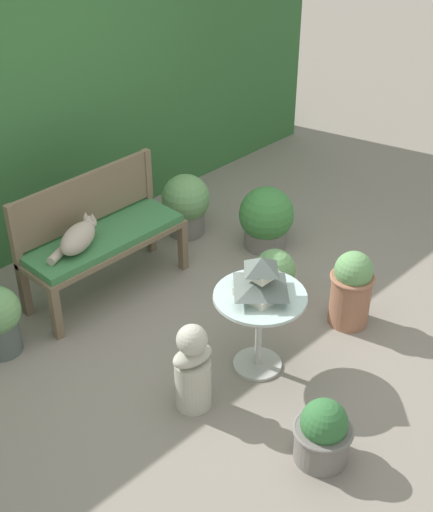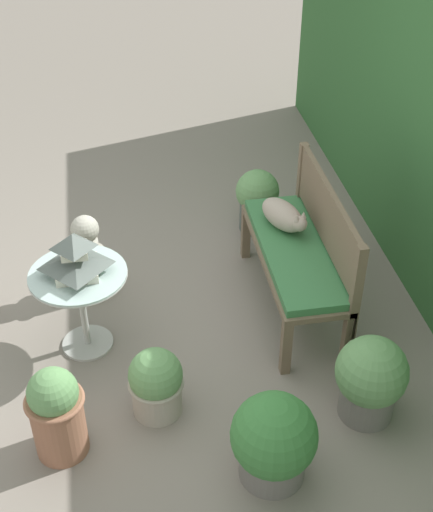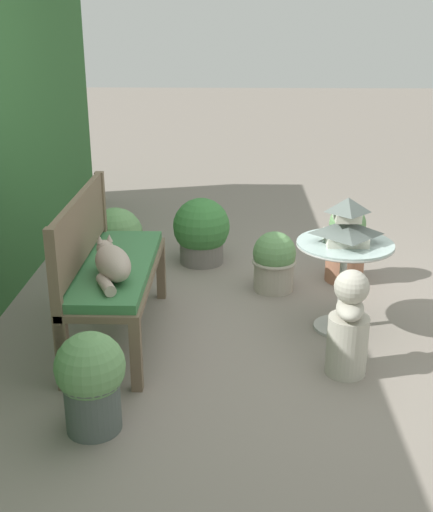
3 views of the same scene
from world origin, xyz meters
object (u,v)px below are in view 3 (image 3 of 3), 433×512
garden_bust (349,326)px  potted_plant_bench_left (346,243)px  potted_plant_table_far (201,232)px  potted_plant_hedge_corner (91,380)px  patio_table (344,262)px  potted_plant_table_near (274,261)px  garden_bench (117,274)px  pagoda_birdhouse (347,224)px  potted_plant_bench_right (116,242)px  cat (112,263)px

garden_bust → potted_plant_bench_left: 1.38m
potted_plant_table_far → potted_plant_hedge_corner: bearing=169.8°
garden_bust → potted_plant_table_far: garden_bust is taller
patio_table → garden_bust: (-0.55, 0.05, -0.17)m
patio_table → potted_plant_table_near: size_ratio=1.36×
garden_bench → pagoda_birdhouse: pagoda_birdhouse is taller
garden_bench → garden_bust: 1.41m
garden_bench → potted_plant_hedge_corner: bearing=-178.1°
potted_plant_table_far → potted_plant_bench_right: (-0.32, 0.63, 0.02)m
potted_plant_hedge_corner → potted_plant_table_near: size_ratio=1.15×
pagoda_birdhouse → potted_plant_table_near: size_ratio=0.76×
potted_plant_hedge_corner → potted_plant_table_far: bearing=-10.2°
cat → potted_plant_hedge_corner: (-0.72, -0.01, -0.32)m
potted_plant_bench_right → cat: bearing=-170.4°
pagoda_birdhouse → potted_plant_hedge_corner: bearing=129.3°
potted_plant_bench_right → potted_plant_bench_left: bearing=-91.2°
potted_plant_table_near → pagoda_birdhouse: bearing=-147.8°
pagoda_birdhouse → potted_plant_table_near: bearing=32.2°
garden_bench → potted_plant_table_far: (1.32, -0.44, -0.16)m
garden_bust → potted_plant_table_near: bearing=25.1°
garden_bench → patio_table: patio_table is taller
pagoda_birdhouse → potted_plant_bench_left: pagoda_birdhouse is taller
cat → potted_plant_bench_left: cat is taller
potted_plant_bench_left → potted_plant_table_near: bearing=109.4°
patio_table → potted_plant_bench_left: (0.81, -0.16, -0.16)m
garden_bench → patio_table: size_ratio=2.12×
potted_plant_hedge_corner → pagoda_birdhouse: bearing=-50.7°
potted_plant_table_far → potted_plant_table_near: bearing=-134.4°
garden_bench → garden_bust: (-0.40, -1.34, -0.13)m
pagoda_birdhouse → potted_plant_hedge_corner: (-1.11, 1.36, -0.44)m
garden_bust → cat: bearing=92.2°
garden_bust → potted_plant_table_near: (1.17, 0.34, -0.07)m
garden_bench → cat: bearing=-175.1°
potted_plant_table_far → garden_bust: bearing=-152.4°
cat → potted_plant_table_far: cat is taller
patio_table → potted_plant_table_near: bearing=32.2°
garden_bust → potted_plant_bench_right: (1.40, 1.53, -0.01)m
potted_plant_table_near → potted_plant_table_far: (0.55, 0.56, 0.04)m
patio_table → pagoda_birdhouse: size_ratio=1.79×
cat → potted_plant_hedge_corner: size_ratio=0.96×
pagoda_birdhouse → garden_bust: 0.69m
garden_bench → potted_plant_table_far: potted_plant_table_far is taller
garden_bench → pagoda_birdhouse: size_ratio=3.80×
patio_table → garden_bust: size_ratio=0.97×
pagoda_birdhouse → potted_plant_table_near: pagoda_birdhouse is taller
potted_plant_table_near → potted_plant_bench_left: size_ratio=0.75×
pagoda_birdhouse → potted_plant_hedge_corner: size_ratio=0.66×
garden_bust → potted_plant_table_far: (1.72, 0.90, -0.03)m
garden_bench → garden_bust: garden_bust is taller
patio_table → potted_plant_table_far: (1.17, 0.95, -0.20)m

